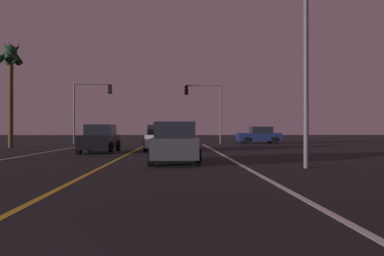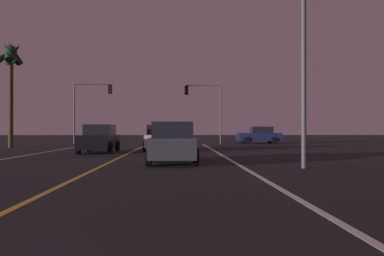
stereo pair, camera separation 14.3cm
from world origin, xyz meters
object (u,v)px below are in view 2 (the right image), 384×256
object	(u,v)px
car_crossing_side	(259,135)
traffic_light_near_right	(203,100)
street_lamp_right_near	(293,24)
palm_tree_left_far	(11,62)
car_lead_same_lane	(173,143)
traffic_light_near_left	(92,99)
car_ahead_far	(160,138)
car_oncoming	(99,139)

from	to	relation	value
car_crossing_side	traffic_light_near_right	world-z (taller)	traffic_light_near_right
traffic_light_near_right	street_lamp_right_near	size ratio (longest dim) A/B	0.69
car_crossing_side	palm_tree_left_far	world-z (taller)	palm_tree_left_far
car_lead_same_lane	traffic_light_near_right	bearing A→B (deg)	-7.27
traffic_light_near_left	car_ahead_far	bearing A→B (deg)	-58.84
traffic_light_near_right	traffic_light_near_left	size ratio (longest dim) A/B	0.99
car_ahead_far	traffic_light_near_right	xyz separation A→B (m)	(3.63, 11.65, 3.44)
car_crossing_side	traffic_light_near_left	world-z (taller)	traffic_light_near_left
car_lead_same_lane	car_ahead_far	bearing A→B (deg)	5.77
car_lead_same_lane	palm_tree_left_far	bearing A→B (deg)	41.78
car_ahead_far	traffic_light_near_right	world-z (taller)	traffic_light_near_right
street_lamp_right_near	palm_tree_left_far	size ratio (longest dim) A/B	0.99
street_lamp_right_near	car_oncoming	bearing A→B (deg)	-47.70
car_ahead_far	palm_tree_left_far	distance (m)	14.08
traffic_light_near_left	street_lamp_right_near	size ratio (longest dim) A/B	0.70
car_crossing_side	traffic_light_near_left	distance (m)	16.76
traffic_light_near_right	street_lamp_right_near	bearing A→B (deg)	94.08
car_crossing_side	street_lamp_right_near	world-z (taller)	street_lamp_right_near
car_oncoming	car_crossing_side	world-z (taller)	same
car_oncoming	palm_tree_left_far	bearing A→B (deg)	-129.73
street_lamp_right_near	car_crossing_side	bearing A→B (deg)	-99.38
traffic_light_near_right	palm_tree_left_far	size ratio (longest dim) A/B	0.69
car_ahead_far	car_lead_same_lane	bearing A→B (deg)	-174.23
car_crossing_side	car_oncoming	bearing A→B (deg)	48.40
car_lead_same_lane	street_lamp_right_near	world-z (taller)	street_lamp_right_near
street_lamp_right_near	palm_tree_left_far	xyz separation A→B (m)	(-17.14, 16.63, 1.44)
car_lead_same_lane	street_lamp_right_near	xyz separation A→B (m)	(4.35, -2.32, 4.38)
palm_tree_left_far	car_oncoming	bearing A→B (deg)	-39.73
street_lamp_right_near	car_ahead_far	bearing A→B (deg)	-65.65
car_ahead_far	traffic_light_near_left	xyz separation A→B (m)	(-7.05, 11.65, 3.49)
car_oncoming	traffic_light_near_right	world-z (taller)	traffic_light_near_right
car_oncoming	car_crossing_side	xyz separation A→B (m)	(12.93, 14.56, 0.00)
car_oncoming	car_ahead_far	size ratio (longest dim) A/B	1.00
traffic_light_near_right	car_oncoming	bearing A→B (deg)	61.93
traffic_light_near_right	traffic_light_near_left	bearing A→B (deg)	0.00
car_oncoming	street_lamp_right_near	world-z (taller)	street_lamp_right_near
traffic_light_near_left	palm_tree_left_far	distance (m)	8.59
car_ahead_far	street_lamp_right_near	world-z (taller)	street_lamp_right_near
traffic_light_near_left	palm_tree_left_far	bearing A→B (deg)	-125.47
car_lead_same_lane	traffic_light_near_right	xyz separation A→B (m)	(2.68, 21.05, 3.44)
car_oncoming	car_ahead_far	world-z (taller)	same
traffic_light_near_right	car_lead_same_lane	bearing A→B (deg)	82.73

